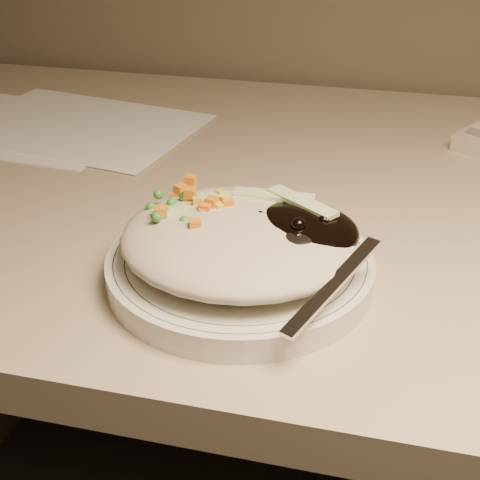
# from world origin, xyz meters

# --- Properties ---
(desk) EXTENTS (1.40, 0.70, 0.74)m
(desk) POSITION_xyz_m (0.00, 1.38, 0.54)
(desk) COLOR tan
(desk) RESTS_ON ground
(plate) EXTENTS (0.22, 0.22, 0.02)m
(plate) POSITION_xyz_m (-0.07, 1.18, 0.75)
(plate) COLOR silver
(plate) RESTS_ON desk
(plate_rim) EXTENTS (0.21, 0.21, 0.00)m
(plate_rim) POSITION_xyz_m (-0.07, 1.18, 0.76)
(plate_rim) COLOR #144723
(plate_rim) RESTS_ON plate
(meal) EXTENTS (0.21, 0.19, 0.05)m
(meal) POSITION_xyz_m (-0.06, 1.18, 0.78)
(meal) COLOR #B9B196
(meal) RESTS_ON plate
(papers) EXTENTS (0.40, 0.26, 0.00)m
(papers) POSITION_xyz_m (-0.40, 1.47, 0.74)
(papers) COLOR white
(papers) RESTS_ON desk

